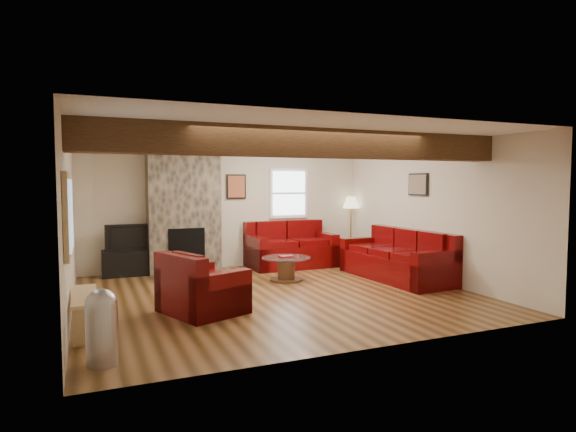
{
  "coord_description": "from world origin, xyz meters",
  "views": [
    {
      "loc": [
        -2.78,
        -7.07,
        1.79
      ],
      "look_at": [
        0.36,
        0.4,
        1.22
      ],
      "focal_mm": 30.0,
      "sensor_mm": 36.0,
      "label": 1
    }
  ],
  "objects_px": {
    "coffee_table": "(286,269)",
    "sofa_three": "(396,255)",
    "loveseat": "(291,244)",
    "floor_lamp": "(351,206)",
    "tv_cabinet": "(129,263)",
    "armchair_red": "(203,282)",
    "television": "(129,237)"
  },
  "relations": [
    {
      "from": "coffee_table",
      "to": "sofa_three",
      "type": "bearing_deg",
      "value": -18.08
    },
    {
      "from": "sofa_three",
      "to": "loveseat",
      "type": "xyz_separation_m",
      "value": [
        -1.28,
        1.95,
        0.02
      ]
    },
    {
      "from": "coffee_table",
      "to": "loveseat",
      "type": "bearing_deg",
      "value": 63.51
    },
    {
      "from": "floor_lamp",
      "to": "tv_cabinet",
      "type": "bearing_deg",
      "value": 179.27
    },
    {
      "from": "loveseat",
      "to": "armchair_red",
      "type": "height_order",
      "value": "loveseat"
    },
    {
      "from": "tv_cabinet",
      "to": "floor_lamp",
      "type": "relative_size",
      "value": 0.68
    },
    {
      "from": "loveseat",
      "to": "armchair_red",
      "type": "xyz_separation_m",
      "value": [
        -2.53,
        -2.84,
        -0.06
      ]
    },
    {
      "from": "television",
      "to": "floor_lamp",
      "type": "height_order",
      "value": "floor_lamp"
    },
    {
      "from": "coffee_table",
      "to": "tv_cabinet",
      "type": "height_order",
      "value": "tv_cabinet"
    },
    {
      "from": "coffee_table",
      "to": "armchair_red",
      "type": "bearing_deg",
      "value": -141.0
    },
    {
      "from": "coffee_table",
      "to": "floor_lamp",
      "type": "relative_size",
      "value": 0.6
    },
    {
      "from": "loveseat",
      "to": "tv_cabinet",
      "type": "height_order",
      "value": "loveseat"
    },
    {
      "from": "sofa_three",
      "to": "coffee_table",
      "type": "relative_size",
      "value": 2.65
    },
    {
      "from": "armchair_red",
      "to": "floor_lamp",
      "type": "height_order",
      "value": "floor_lamp"
    },
    {
      "from": "armchair_red",
      "to": "loveseat",
      "type": "bearing_deg",
      "value": -63.68
    },
    {
      "from": "sofa_three",
      "to": "loveseat",
      "type": "relative_size",
      "value": 1.31
    },
    {
      "from": "television",
      "to": "floor_lamp",
      "type": "bearing_deg",
      "value": -0.73
    },
    {
      "from": "armchair_red",
      "to": "tv_cabinet",
      "type": "xyz_separation_m",
      "value": [
        -0.72,
        3.14,
        -0.17
      ]
    },
    {
      "from": "television",
      "to": "floor_lamp",
      "type": "relative_size",
      "value": 0.59
    },
    {
      "from": "tv_cabinet",
      "to": "floor_lamp",
      "type": "xyz_separation_m",
      "value": [
        4.84,
        -0.06,
        1.0
      ]
    },
    {
      "from": "tv_cabinet",
      "to": "loveseat",
      "type": "bearing_deg",
      "value": -5.28
    },
    {
      "from": "television",
      "to": "floor_lamp",
      "type": "distance_m",
      "value": 4.87
    },
    {
      "from": "sofa_three",
      "to": "armchair_red",
      "type": "height_order",
      "value": "sofa_three"
    },
    {
      "from": "loveseat",
      "to": "floor_lamp",
      "type": "xyz_separation_m",
      "value": [
        1.59,
        0.24,
        0.78
      ]
    },
    {
      "from": "coffee_table",
      "to": "television",
      "type": "distance_m",
      "value": 3.1
    },
    {
      "from": "tv_cabinet",
      "to": "television",
      "type": "xyz_separation_m",
      "value": [
        0.0,
        0.0,
        0.5
      ]
    },
    {
      "from": "sofa_three",
      "to": "tv_cabinet",
      "type": "height_order",
      "value": "sofa_three"
    },
    {
      "from": "sofa_three",
      "to": "tv_cabinet",
      "type": "bearing_deg",
      "value": -119.26
    },
    {
      "from": "sofa_three",
      "to": "loveseat",
      "type": "bearing_deg",
      "value": -149.57
    },
    {
      "from": "sofa_three",
      "to": "television",
      "type": "xyz_separation_m",
      "value": [
        -4.53,
        2.25,
        0.3
      ]
    },
    {
      "from": "tv_cabinet",
      "to": "television",
      "type": "relative_size",
      "value": 1.14
    },
    {
      "from": "loveseat",
      "to": "armchair_red",
      "type": "relative_size",
      "value": 1.74
    }
  ]
}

